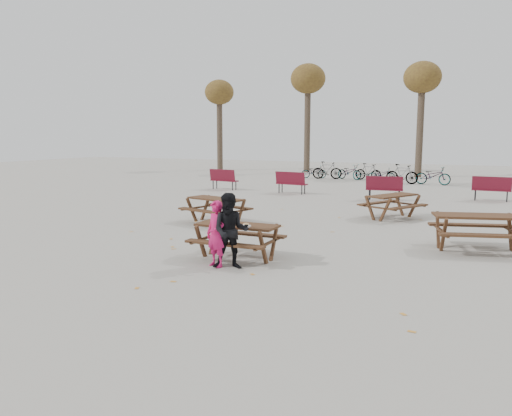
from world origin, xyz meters
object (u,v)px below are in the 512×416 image
at_px(food_tray, 246,226).
at_px(picnic_table_east, 477,233).
at_px(picnic_table_far, 392,207).
at_px(child, 216,234).
at_px(soda_bottle, 226,222).
at_px(adult, 231,231).
at_px(main_picnic_table, 237,233).
at_px(picnic_table_north, 216,211).

bearing_deg(food_tray, picnic_table_east, 35.61).
bearing_deg(picnic_table_far, child, -168.65).
height_order(soda_bottle, adult, adult).
height_order(main_picnic_table, food_tray, food_tray).
xyz_separation_m(adult, picnic_table_far, (1.98, 7.71, -0.39)).
distance_m(soda_bottle, adult, 0.73).
height_order(adult, picnic_table_north, adult).
height_order(main_picnic_table, picnic_table_north, picnic_table_north).
bearing_deg(child, adult, 18.36).
relative_size(soda_bottle, picnic_table_east, 0.09).
height_order(soda_bottle, picnic_table_east, soda_bottle).
relative_size(food_tray, picnic_table_north, 0.10).
bearing_deg(main_picnic_table, food_tray, -32.12).
relative_size(main_picnic_table, food_tray, 10.00).
height_order(picnic_table_east, picnic_table_north, picnic_table_east).
distance_m(main_picnic_table, food_tray, 0.42).
xyz_separation_m(food_tray, adult, (-0.08, -0.58, -0.02)).
bearing_deg(main_picnic_table, soda_bottle, -135.28).
bearing_deg(adult, main_picnic_table, 85.09).
xyz_separation_m(main_picnic_table, child, (-0.10, -0.76, 0.10)).
bearing_deg(picnic_table_north, picnic_table_east, 9.75).
bearing_deg(soda_bottle, picnic_table_east, 32.71).
xyz_separation_m(picnic_table_east, picnic_table_north, (-7.43, 0.74, -0.03)).
relative_size(main_picnic_table, picnic_table_far, 0.99).
relative_size(main_picnic_table, soda_bottle, 10.59).
relative_size(main_picnic_table, picnic_table_north, 0.98).
distance_m(food_tray, adult, 0.58).
bearing_deg(picnic_table_east, child, -157.77).
xyz_separation_m(soda_bottle, picnic_table_far, (2.40, 7.12, -0.46)).
distance_m(food_tray, child, 0.71).
bearing_deg(picnic_table_north, main_picnic_table, -39.70).
distance_m(food_tray, picnic_table_east, 5.54).
distance_m(main_picnic_table, child, 0.78).
height_order(child, adult, adult).
xyz_separation_m(food_tray, child, (-0.41, -0.57, -0.10)).
bearing_deg(main_picnic_table, child, -97.68).
distance_m(picnic_table_east, picnic_table_far, 4.70).
height_order(food_tray, soda_bottle, soda_bottle).
distance_m(food_tray, soda_bottle, 0.50).
bearing_deg(picnic_table_far, adult, -166.30).
height_order(child, picnic_table_north, child).
bearing_deg(child, food_tray, 73.50).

